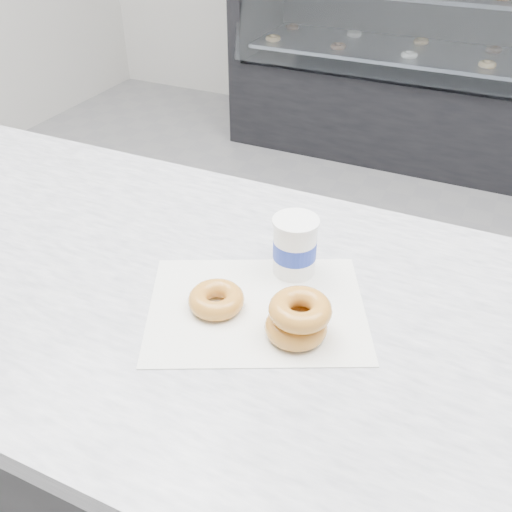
# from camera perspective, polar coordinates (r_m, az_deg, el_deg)

# --- Properties ---
(ground) EXTENTS (5.00, 5.00, 0.00)m
(ground) POSITION_cam_1_polar(r_m,az_deg,el_deg) (1.97, 5.48, -14.10)
(ground) COLOR gray
(ground) RESTS_ON ground
(counter) EXTENTS (3.06, 0.76, 0.90)m
(counter) POSITION_cam_1_polar(r_m,az_deg,el_deg) (1.27, -3.43, -19.50)
(counter) COLOR #333335
(counter) RESTS_ON ground
(display_case) EXTENTS (2.40, 0.74, 1.25)m
(display_case) POSITION_cam_1_polar(r_m,az_deg,el_deg) (3.52, 18.74, 17.03)
(display_case) COLOR black
(display_case) RESTS_ON ground
(wax_paper) EXTENTS (0.42, 0.38, 0.00)m
(wax_paper) POSITION_cam_1_polar(r_m,az_deg,el_deg) (0.91, 0.07, -5.20)
(wax_paper) COLOR silver
(wax_paper) RESTS_ON counter
(donut_single) EXTENTS (0.09, 0.09, 0.03)m
(donut_single) POSITION_cam_1_polar(r_m,az_deg,el_deg) (0.90, -3.99, -4.35)
(donut_single) COLOR #C38C35
(donut_single) RESTS_ON wax_paper
(donut_stack) EXTENTS (0.13, 0.13, 0.06)m
(donut_stack) POSITION_cam_1_polar(r_m,az_deg,el_deg) (0.84, 4.23, -6.22)
(donut_stack) COLOR #C38C35
(donut_stack) RESTS_ON wax_paper
(coffee_cup) EXTENTS (0.08, 0.08, 0.10)m
(coffee_cup) POSITION_cam_1_polar(r_m,az_deg,el_deg) (0.95, 3.90, 1.03)
(coffee_cup) COLOR white
(coffee_cup) RESTS_ON counter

